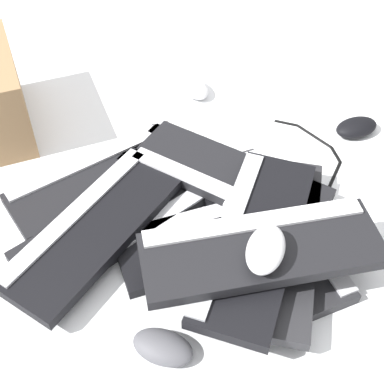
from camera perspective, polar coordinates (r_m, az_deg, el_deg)
The scene contains 18 objects.
ground_plane at distance 1.17m, azimuth -2.98°, elevation -2.10°, with size 3.20×3.20×0.00m, color white.
keyboard_0 at distance 1.14m, azimuth -7.92°, elevation -3.40°, with size 0.44×0.16×0.03m.
keyboard_1 at distance 1.11m, azimuth 3.31°, elevation -4.61°, with size 0.46×0.29×0.03m.
keyboard_2 at distance 1.13m, azimuth 8.35°, elevation -3.68°, with size 0.27×0.46×0.03m.
keyboard_3 at distance 1.22m, azimuth 2.37°, elevation 1.62°, with size 0.29×0.46×0.03m.
keyboard_4 at distance 1.24m, azimuth -9.37°, elevation 1.65°, with size 0.45×0.18×0.03m.
keyboard_5 at distance 1.08m, azimuth 9.02°, elevation -5.06°, with size 0.44×0.39×0.03m.
keyboard_6 at distance 1.03m, azimuth 6.73°, elevation -4.87°, with size 0.45×0.36×0.03m.
keyboard_7 at distance 1.18m, azimuth 3.88°, elevation 1.60°, with size 0.29×0.46×0.03m.
keyboard_8 at distance 1.10m, azimuth -10.11°, elevation -3.60°, with size 0.46×0.28×0.03m.
keyboard_9 at distance 0.98m, azimuth 7.42°, elevation -6.05°, with size 0.46×0.34×0.03m.
mouse_0 at distance 1.11m, azimuth 6.09°, elevation -1.85°, with size 0.11×0.07×0.04m, color silver.
mouse_1 at distance 1.47m, azimuth 0.15°, elevation 11.12°, with size 0.11×0.07×0.04m, color silver.
mouse_2 at distance 1.06m, azimuth 0.86°, elevation -4.83°, with size 0.11×0.07×0.04m, color silver.
mouse_3 at distance 0.97m, azimuth -3.13°, elevation -16.20°, with size 0.11×0.07×0.04m, color #4C4C51.
mouse_4 at distance 1.40m, azimuth 17.13°, elevation 6.61°, with size 0.11×0.07×0.04m, color black.
mouse_5 at distance 0.94m, azimuth 7.86°, elevation -6.06°, with size 0.11×0.07×0.04m, color silver.
cable_0 at distance 1.23m, azimuth 12.05°, elevation 0.17°, with size 0.44×0.35×0.01m.
Camera 1 is at (0.43, 0.63, 0.88)m, focal length 50.00 mm.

